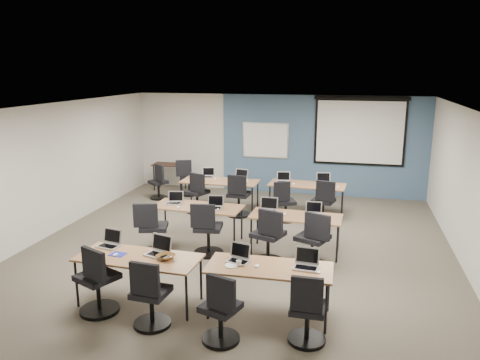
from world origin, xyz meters
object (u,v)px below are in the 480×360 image
(task_chair_10, at_px, (285,205))
(laptop_11, at_px, (323,181))
(laptop_7, at_px, (313,212))
(spare_chair_a, at_px, (188,180))
(training_table_mid_left, at_px, (198,208))
(task_chair_2, at_px, (221,314))
(task_chair_6, at_px, (269,241))
(laptop_6, at_px, (268,208))
(task_chair_4, at_px, (152,233))
(laptop_1, at_px, (159,250))
(laptop_9, at_px, (241,177))
(utility_table, at_px, (169,167))
(laptop_0, at_px, (110,242))
(task_chair_5, at_px, (207,233))
(training_table_front_right, at_px, (269,270))
(task_chair_1, at_px, (150,299))
(task_chair_3, at_px, (307,315))
(laptop_2, at_px, (239,257))
(whiteboard, at_px, (265,141))
(task_chair_7, at_px, (313,245))
(projector_screen, at_px, (360,127))
(training_table_back_left, at_px, (220,182))
(laptop_4, at_px, (175,200))
(laptop_8, at_px, (208,175))
(spare_chair_b, at_px, (159,185))
(training_table_front_left, at_px, (139,260))
(training_table_back_right, at_px, (307,186))
(task_chair_0, at_px, (97,285))
(training_table_mid_right, at_px, (296,218))
(laptop_3, at_px, (306,263))
(laptop_10, at_px, (283,180))

(task_chair_10, relative_size, laptop_11, 2.84)
(laptop_7, relative_size, spare_chair_a, 0.30)
(training_table_mid_left, xyz_separation_m, task_chair_2, (1.43, -3.36, -0.29))
(spare_chair_a, bearing_deg, laptop_7, -61.51)
(task_chair_6, bearing_deg, laptop_6, 120.18)
(task_chair_4, bearing_deg, laptop_1, -77.27)
(laptop_9, distance_m, utility_table, 2.76)
(laptop_0, height_order, task_chair_5, task_chair_5)
(task_chair_6, height_order, laptop_7, task_chair_6)
(training_table_front_right, distance_m, task_chair_2, 0.99)
(task_chair_5, bearing_deg, task_chair_2, -76.75)
(task_chair_1, bearing_deg, training_table_front_right, 29.53)
(task_chair_3, distance_m, laptop_6, 3.31)
(laptop_9, bearing_deg, laptop_11, 18.58)
(task_chair_3, xyz_separation_m, laptop_11, (-0.18, 5.58, 0.39))
(task_chair_1, distance_m, laptop_11, 6.00)
(laptop_2, distance_m, task_chair_2, 1.01)
(whiteboard, xyz_separation_m, task_chair_7, (1.76, -4.91, -1.02))
(task_chair_1, distance_m, utility_table, 7.38)
(training_table_mid_left, height_order, laptop_11, laptop_11)
(laptop_2, bearing_deg, projector_screen, 90.47)
(laptop_1, bearing_deg, task_chair_1, -60.62)
(whiteboard, distance_m, spare_chair_a, 2.39)
(training_table_back_left, relative_size, laptop_9, 5.43)
(laptop_1, distance_m, laptop_4, 2.66)
(projector_screen, height_order, laptop_8, projector_screen)
(whiteboard, bearing_deg, task_chair_3, -75.44)
(task_chair_2, xyz_separation_m, spare_chair_b, (-3.42, 6.06, -0.01))
(training_table_front_left, relative_size, laptop_0, 5.56)
(laptop_2, xyz_separation_m, task_chair_10, (0.07, 4.08, -0.40))
(task_chair_7, height_order, spare_chair_b, task_chair_7)
(spare_chair_a, bearing_deg, laptop_11, -31.99)
(training_table_back_right, xyz_separation_m, task_chair_4, (-2.54, -3.17, -0.26))
(task_chair_0, bearing_deg, training_table_mid_right, 73.88)
(task_chair_4, bearing_deg, laptop_2, -52.61)
(laptop_7, bearing_deg, task_chair_4, -164.79)
(projector_screen, bearing_deg, laptop_2, -104.21)
(training_table_front_right, relative_size, training_table_back_left, 0.93)
(task_chair_4, bearing_deg, laptop_6, 7.76)
(laptop_4, relative_size, spare_chair_b, 0.32)
(task_chair_10, bearing_deg, task_chair_2, -113.28)
(laptop_2, height_order, spare_chair_b, laptop_2)
(laptop_3, bearing_deg, laptop_7, 97.24)
(task_chair_3, xyz_separation_m, laptop_10, (-1.12, 5.51, 0.39))
(projector_screen, distance_m, laptop_4, 5.52)
(training_table_back_right, distance_m, task_chair_10, 0.85)
(laptop_4, distance_m, utility_table, 3.96)
(task_chair_2, bearing_deg, task_chair_5, 129.35)
(task_chair_7, xyz_separation_m, laptop_10, (-1.00, 3.17, 0.36))
(projector_screen, xyz_separation_m, task_chair_10, (-1.58, -2.47, -1.50))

